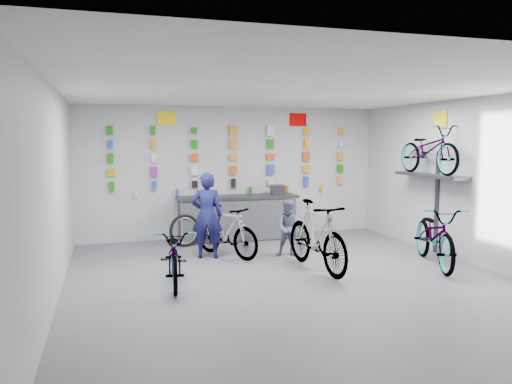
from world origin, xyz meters
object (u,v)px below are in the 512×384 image
object	(u,v)px
bike_center	(317,236)
bike_right	(435,235)
counter	(238,218)
clerk	(207,215)
bike_service	(226,231)
bike_left	(175,256)
customer	(290,228)

from	to	relation	value
bike_center	bike_right	bearing A→B (deg)	-13.73
counter	clerk	xyz separation A→B (m)	(-0.99, -1.48, 0.33)
bike_center	bike_service	xyz separation A→B (m)	(-1.25, 1.43, -0.10)
bike_left	clerk	xyz separation A→B (m)	(0.82, 1.61, 0.36)
clerk	bike_center	bearing A→B (deg)	152.87
clerk	bike_service	bearing A→B (deg)	-167.90
counter	bike_center	size ratio (longest dim) A/B	1.35
bike_service	customer	size ratio (longest dim) A/B	1.52
customer	bike_right	bearing A→B (deg)	-11.52
customer	clerk	bearing A→B (deg)	-172.18
bike_center	bike_service	bearing A→B (deg)	125.80
counter	clerk	bearing A→B (deg)	-123.75
bike_center	bike_service	size ratio (longest dim) A/B	1.19
clerk	bike_left	bearing A→B (deg)	77.22
counter	customer	world-z (taller)	customer
counter	bike_center	xyz separation A→B (m)	(0.64, -2.93, 0.12)
bike_right	customer	distance (m)	2.65
bike_center	bike_right	distance (m)	2.18
bike_service	customer	xyz separation A→B (m)	(1.17, -0.33, 0.05)
counter	bike_center	distance (m)	3.00
bike_center	clerk	bearing A→B (deg)	132.98
counter	bike_service	world-z (taller)	bike_service
bike_right	counter	bearing A→B (deg)	150.04
counter	customer	distance (m)	1.92
counter	clerk	size ratio (longest dim) A/B	1.65
bike_center	customer	xyz separation A→B (m)	(-0.09, 1.09, -0.05)
counter	bike_right	xyz separation A→B (m)	(2.80, -3.24, 0.06)
bike_service	bike_left	bearing A→B (deg)	-156.98
bike_service	customer	distance (m)	1.22
bike_center	clerk	distance (m)	2.19
bike_right	clerk	distance (m)	4.19
clerk	customer	xyz separation A→B (m)	(1.55, -0.35, -0.27)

